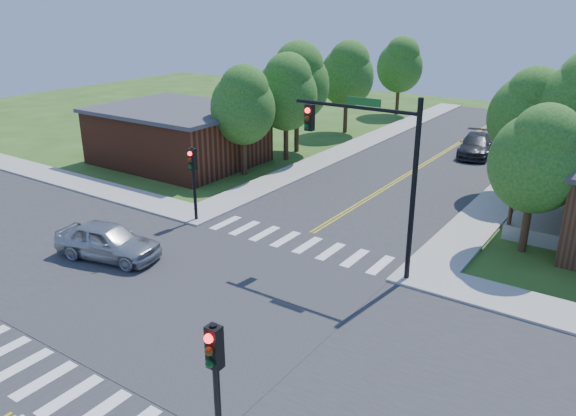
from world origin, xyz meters
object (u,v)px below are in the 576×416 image
Objects in this scene: car_silver at (108,242)px; car_dgrey at (476,146)px; signal_mast_ne at (374,155)px; signal_pole_se at (215,369)px; signal_pole_nw at (193,171)px.

car_silver is 26.91m from car_dgrey.
signal_pole_se is (1.69, -11.21, -2.19)m from signal_mast_ne.
car_silver is (-0.11, -5.25, -1.87)m from signal_pole_nw.
car_silver is (-9.63, -5.26, -4.06)m from signal_mast_ne.
signal_mast_ne is 1.33× the size of car_dgrey.
car_dgrey is at bearing -29.21° from car_silver.
signal_pole_nw reaches higher than car_silver.
signal_mast_ne is at bearing 98.56° from signal_pole_se.
signal_pole_se is at bearing -81.44° from signal_mast_ne.
car_dgrey is (-3.52, 31.71, -1.92)m from signal_pole_se.
car_dgrey is at bearing 95.12° from signal_mast_ne.
signal_mast_ne is 9.76m from signal_pole_nw.
car_silver reaches higher than car_dgrey.
signal_mast_ne is 1.46× the size of car_silver.
signal_mast_ne is at bearing -73.72° from car_silver.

